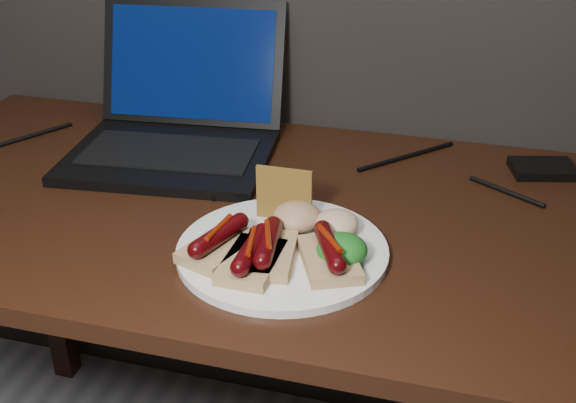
# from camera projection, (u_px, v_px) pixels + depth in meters

# --- Properties ---
(desk) EXTENTS (1.40, 0.70, 0.75)m
(desk) POSITION_uv_depth(u_px,v_px,m) (265.00, 252.00, 1.20)
(desk) COLOR black
(desk) RESTS_ON ground
(laptop) EXTENTS (0.39, 0.39, 0.25)m
(laptop) POSITION_uv_depth(u_px,v_px,m) (178.00, 122.00, 1.33)
(laptop) COLOR black
(laptop) RESTS_ON desk
(hard_drive) EXTENTS (0.12, 0.10, 0.02)m
(hard_drive) POSITION_uv_depth(u_px,v_px,m) (543.00, 169.00, 1.26)
(hard_drive) COLOR black
(hard_drive) RESTS_ON desk
(desk_cables) EXTENTS (1.01, 0.34, 0.01)m
(desk_cables) POSITION_uv_depth(u_px,v_px,m) (266.00, 162.00, 1.29)
(desk_cables) COLOR black
(desk_cables) RESTS_ON desk
(plate) EXTENTS (0.37, 0.37, 0.01)m
(plate) POSITION_uv_depth(u_px,v_px,m) (282.00, 251.00, 1.02)
(plate) COLOR white
(plate) RESTS_ON desk
(bread_sausage_left) EXTENTS (0.10, 0.13, 0.04)m
(bread_sausage_left) POSITION_uv_depth(u_px,v_px,m) (219.00, 242.00, 1.00)
(bread_sausage_left) COLOR tan
(bread_sausage_left) RESTS_ON plate
(bread_sausage_center) EXTENTS (0.08, 0.12, 0.04)m
(bread_sausage_center) POSITION_uv_depth(u_px,v_px,m) (268.00, 249.00, 0.98)
(bread_sausage_center) COLOR tan
(bread_sausage_center) RESTS_ON plate
(bread_sausage_right) EXTENTS (0.11, 0.13, 0.04)m
(bread_sausage_right) POSITION_uv_depth(u_px,v_px,m) (329.00, 254.00, 0.97)
(bread_sausage_right) COLOR tan
(bread_sausage_right) RESTS_ON plate
(bread_sausage_extra) EXTENTS (0.07, 0.12, 0.04)m
(bread_sausage_extra) POSITION_uv_depth(u_px,v_px,m) (252.00, 256.00, 0.97)
(bread_sausage_extra) COLOR tan
(bread_sausage_extra) RESTS_ON plate
(crispbread) EXTENTS (0.09, 0.01, 0.08)m
(crispbread) POSITION_uv_depth(u_px,v_px,m) (284.00, 194.00, 1.07)
(crispbread) COLOR #AB802E
(crispbread) RESTS_ON plate
(salad_greens) EXTENTS (0.07, 0.07, 0.04)m
(salad_greens) POSITION_uv_depth(u_px,v_px,m) (342.00, 249.00, 0.98)
(salad_greens) COLOR #115918
(salad_greens) RESTS_ON plate
(salsa_mound) EXTENTS (0.07, 0.07, 0.04)m
(salsa_mound) POSITION_uv_depth(u_px,v_px,m) (297.00, 217.00, 1.06)
(salsa_mound) COLOR maroon
(salsa_mound) RESTS_ON plate
(coleslaw_mound) EXTENTS (0.06, 0.06, 0.04)m
(coleslaw_mound) POSITION_uv_depth(u_px,v_px,m) (337.00, 223.00, 1.05)
(coleslaw_mound) COLOR beige
(coleslaw_mound) RESTS_ON plate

